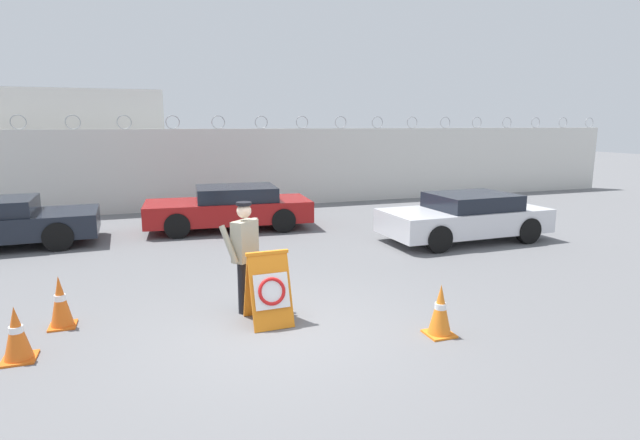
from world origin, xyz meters
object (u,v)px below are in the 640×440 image
at_px(traffic_cone_far, 16,334).
at_px(parked_car_far_side, 466,217).
at_px(security_guard, 245,251).
at_px(traffic_cone_near, 440,310).
at_px(traffic_cone_mid, 60,302).
at_px(barricade_sign, 269,288).
at_px(parked_car_rear_sedan, 230,207).

relative_size(traffic_cone_far, parked_car_far_side, 0.17).
distance_m(security_guard, traffic_cone_near, 3.11).
bearing_deg(traffic_cone_mid, security_guard, -5.84).
height_order(barricade_sign, traffic_cone_near, barricade_sign).
bearing_deg(security_guard, parked_car_rear_sedan, -138.26).
bearing_deg(parked_car_rear_sedan, barricade_sign, 89.52).
height_order(barricade_sign, traffic_cone_far, barricade_sign).
relative_size(traffic_cone_mid, parked_car_far_side, 0.18).
relative_size(traffic_cone_mid, traffic_cone_far, 1.09).
height_order(security_guard, traffic_cone_far, security_guard).
distance_m(traffic_cone_near, traffic_cone_far, 5.62).
relative_size(barricade_sign, traffic_cone_mid, 1.42).
distance_m(barricade_sign, traffic_cone_far, 3.32).
xyz_separation_m(security_guard, traffic_cone_near, (2.43, -1.83, -0.63)).
relative_size(barricade_sign, security_guard, 0.63).
bearing_deg(barricade_sign, traffic_cone_near, -31.98).
bearing_deg(parked_car_far_side, traffic_cone_far, 20.67).
distance_m(traffic_cone_near, parked_car_far_side, 6.28).
bearing_deg(traffic_cone_near, security_guard, 143.05).
bearing_deg(traffic_cone_far, barricade_sign, 2.39).
xyz_separation_m(security_guard, traffic_cone_mid, (-2.71, 0.28, -0.61)).
bearing_deg(traffic_cone_near, parked_car_rear_sedan, 100.92).
relative_size(security_guard, parked_car_rear_sedan, 0.38).
bearing_deg(parked_car_far_side, parked_car_rear_sedan, -33.51).
distance_m(traffic_cone_mid, parked_car_far_side, 9.47).
height_order(barricade_sign, traffic_cone_mid, barricade_sign).
bearing_deg(parked_car_rear_sedan, traffic_cone_mid, 64.78).
relative_size(traffic_cone_mid, parked_car_rear_sedan, 0.17).
bearing_deg(parked_car_rear_sedan, traffic_cone_near, 105.11).
distance_m(security_guard, traffic_cone_far, 3.23).
xyz_separation_m(security_guard, parked_car_rear_sedan, (0.82, 6.54, -0.37)).
xyz_separation_m(barricade_sign, traffic_cone_far, (-3.31, -0.14, -0.20)).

